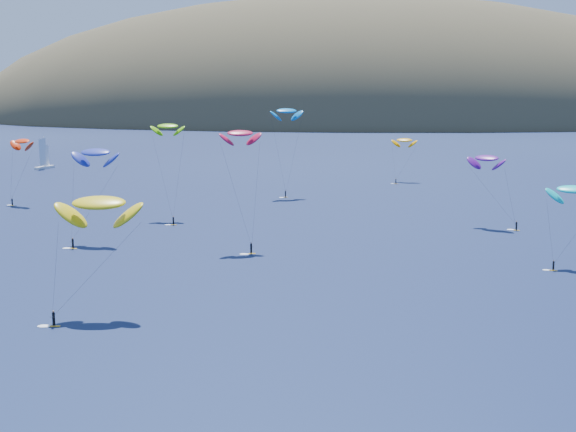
{
  "coord_description": "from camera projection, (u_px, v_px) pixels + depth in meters",
  "views": [
    {
      "loc": [
        20.03,
        -58.21,
        33.53
      ],
      "look_at": [
        9.84,
        80.0,
        9.0
      ],
      "focal_mm": 50.0,
      "sensor_mm": 36.0,
      "label": 1
    }
  ],
  "objects": [
    {
      "name": "kitesurfer_11",
      "position": [
        404.0,
        140.0,
        254.45
      ],
      "size": [
        8.18,
        11.04,
        15.1
      ],
      "rotation": [
        0.0,
        0.0,
        -0.19
      ],
      "color": "gold",
      "rests_on": "ground"
    },
    {
      "name": "kitesurfer_4",
      "position": [
        287.0,
        111.0,
        222.66
      ],
      "size": [
        10.02,
        9.76,
        26.11
      ],
      "rotation": [
        0.0,
        0.0,
        0.43
      ],
      "color": "gold",
      "rests_on": "ground"
    },
    {
      "name": "kitesurfer_6",
      "position": [
        487.0,
        158.0,
        178.54
      ],
      "size": [
        11.38,
        11.08,
        17.55
      ],
      "rotation": [
        0.0,
        0.0,
        -0.6
      ],
      "color": "gold",
      "rests_on": "ground"
    },
    {
      "name": "kitesurfer_10",
      "position": [
        95.0,
        152.0,
        161.64
      ],
      "size": [
        10.49,
        12.48,
        20.79
      ],
      "rotation": [
        0.0,
        0.0,
        -0.18
      ],
      "color": "gold",
      "rests_on": "ground"
    },
    {
      "name": "kitesurfer_9",
      "position": [
        240.0,
        134.0,
        155.45
      ],
      "size": [
        8.64,
        11.16,
        24.48
      ],
      "rotation": [
        0.0,
        0.0,
        0.35
      ],
      "color": "gold",
      "rests_on": "ground"
    },
    {
      "name": "kitesurfer_1",
      "position": [
        22.0,
        141.0,
        209.38
      ],
      "size": [
        9.03,
        9.47,
        18.63
      ],
      "rotation": [
        0.0,
        0.0,
        -0.54
      ],
      "color": "gold",
      "rests_on": "ground"
    },
    {
      "name": "kitesurfer_5",
      "position": [
        573.0,
        189.0,
        141.11
      ],
      "size": [
        9.46,
        8.57,
        16.0
      ],
      "rotation": [
        0.0,
        0.0,
        -0.25
      ],
      "color": "gold",
      "rests_on": "ground"
    },
    {
      "name": "kitesurfer_2",
      "position": [
        99.0,
        203.0,
        112.63
      ],
      "size": [
        12.0,
        11.21,
        18.99
      ],
      "rotation": [
        0.0,
        0.0,
        0.06
      ],
      "color": "gold",
      "rests_on": "ground"
    },
    {
      "name": "island",
      "position": [
        372.0,
        133.0,
        615.72
      ],
      "size": [
        730.0,
        300.0,
        210.0
      ],
      "color": "#3D3526",
      "rests_on": "ground"
    },
    {
      "name": "sailboat",
      "position": [
        45.0,
        166.0,
        288.82
      ],
      "size": [
        10.35,
        9.32,
        12.36
      ],
      "rotation": [
        0.0,
        0.0,
        -0.34
      ],
      "color": "white",
      "rests_on": "ground"
    },
    {
      "name": "kitesurfer_3",
      "position": [
        168.0,
        126.0,
        188.89
      ],
      "size": [
        8.08,
        14.06,
        23.65
      ],
      "rotation": [
        0.0,
        0.0,
        0.07
      ],
      "color": "gold",
      "rests_on": "ground"
    }
  ]
}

